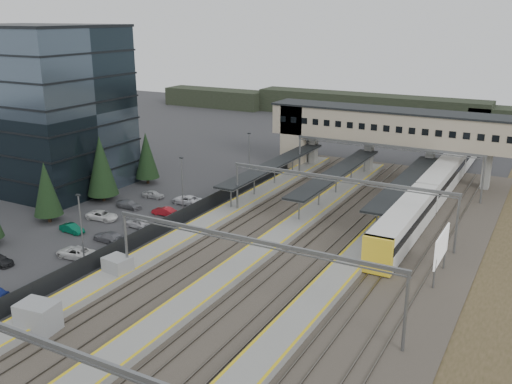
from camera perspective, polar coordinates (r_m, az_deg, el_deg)
The scene contains 15 objects.
ground at distance 64.61m, azimuth -6.62°, elevation -6.21°, with size 220.00×220.00×0.00m, color #2B2B2D.
office_building at distance 93.71m, azimuth -21.03°, elevation 7.93°, with size 24.30×18.30×24.30m.
conifer_row at distance 74.82m, azimuth -22.46°, elevation -0.19°, with size 4.42×49.82×9.50m.
car_park at distance 68.39m, azimuth -18.86°, elevation -5.16°, with size 10.61×44.43×1.29m.
lampposts at distance 68.63m, azimuth -11.64°, elevation -1.15°, with size 0.50×53.25×8.07m.
fence at distance 71.57m, azimuth -8.64°, elevation -3.04°, with size 0.08×90.00×2.00m.
relay_cabin_near at distance 52.26m, azimuth -20.95°, elevation -11.67°, with size 3.51×2.75×2.70m.
relay_cabin_far at distance 59.78m, azimuth -13.65°, elevation -7.39°, with size 2.81×2.44×2.34m.
rail_corridor at distance 64.09m, azimuth 2.86°, elevation -6.03°, with size 34.00×90.00×0.92m.
canopies at distance 82.96m, azimuth 8.07°, elevation 1.96°, with size 23.10×30.00×3.28m.
footbridge at distance 95.73m, azimuth 11.77°, elevation 6.30°, with size 40.40×6.40×11.20m.
gantries at distance 59.28m, azimuth 4.42°, elevation -2.11°, with size 28.40×62.28×7.17m.
train at distance 89.27m, azimuth 18.09°, elevation 1.25°, with size 3.14×65.63×3.95m.
billboard at distance 59.88m, azimuth 18.05°, elevation -5.33°, with size 0.20×6.07×5.17m.
treeline_far at distance 142.66m, azimuth 23.97°, elevation 6.69°, with size 170.00×19.00×7.00m.
Camera 1 is at (34.59, -48.15, 25.70)m, focal length 40.00 mm.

